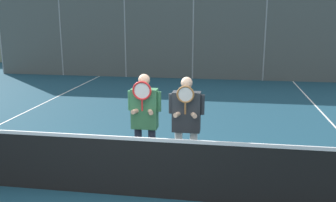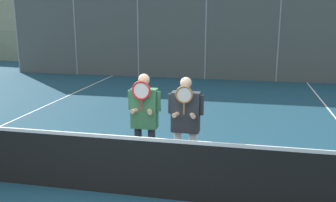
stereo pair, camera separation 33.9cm
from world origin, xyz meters
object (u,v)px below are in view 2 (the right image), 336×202
player_leftmost (144,117)px  car_center (310,54)px  player_center_left (186,121)px  car_far_left (107,49)px  car_left_of_center (202,52)px

player_leftmost → car_center: 13.90m
player_center_left → car_far_left: 14.89m
player_leftmost → car_left_of_center: bearing=92.7°
car_left_of_center → car_center: size_ratio=0.88×
car_left_of_center → player_leftmost: bearing=-87.3°
player_center_left → car_far_left: player_center_left is taller
car_far_left → car_left_of_center: 5.28m
player_leftmost → car_center: (4.63, 13.10, -0.18)m
car_far_left → car_left_of_center: size_ratio=1.15×
player_center_left → car_left_of_center: 13.22m
player_center_left → car_center: size_ratio=0.38×
player_leftmost → player_center_left: bearing=-1.7°
car_far_left → car_left_of_center: (5.28, -0.20, -0.03)m
car_far_left → player_leftmost: bearing=-66.2°
player_leftmost → car_far_left: player_leftmost is taller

